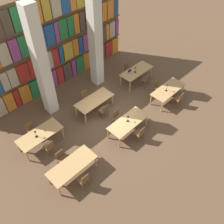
% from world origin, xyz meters
% --- Properties ---
extents(ground_plane, '(40.00, 40.00, 0.00)m').
position_xyz_m(ground_plane, '(0.00, 0.00, 0.00)').
color(ground_plane, brown).
extents(bookshelf_bank, '(10.42, 0.35, 5.50)m').
position_xyz_m(bookshelf_bank, '(-0.03, 4.49, 2.68)').
color(bookshelf_bank, brown).
rests_on(bookshelf_bank, ground_plane).
extents(pillar_left, '(0.59, 0.59, 6.00)m').
position_xyz_m(pillar_left, '(-1.76, 2.92, 3.00)').
color(pillar_left, beige).
rests_on(pillar_left, ground_plane).
extents(pillar_center, '(0.59, 0.59, 6.00)m').
position_xyz_m(pillar_center, '(1.76, 2.92, 3.00)').
color(pillar_center, beige).
rests_on(pillar_center, ground_plane).
extents(reading_table_0, '(2.18, 0.94, 0.77)m').
position_xyz_m(reading_table_0, '(-3.52, -1.19, 0.69)').
color(reading_table_0, tan).
rests_on(reading_table_0, ground_plane).
extents(chair_0, '(0.42, 0.40, 0.90)m').
position_xyz_m(chair_0, '(-3.53, -1.94, 0.49)').
color(chair_0, brown).
rests_on(chair_0, ground_plane).
extents(chair_1, '(0.42, 0.40, 0.90)m').
position_xyz_m(chair_1, '(-3.53, -0.44, 0.49)').
color(chair_1, brown).
rests_on(chair_1, ground_plane).
extents(reading_table_1, '(2.18, 0.94, 0.77)m').
position_xyz_m(reading_table_1, '(0.04, -1.21, 0.69)').
color(reading_table_1, tan).
rests_on(reading_table_1, ground_plane).
extents(chair_2, '(0.42, 0.40, 0.90)m').
position_xyz_m(chair_2, '(0.07, -1.96, 0.49)').
color(chair_2, brown).
rests_on(chair_2, ground_plane).
extents(chair_3, '(0.42, 0.40, 0.90)m').
position_xyz_m(chair_3, '(0.07, -0.46, 0.49)').
color(chair_3, brown).
rests_on(chair_3, ground_plane).
extents(desk_lamp_0, '(0.14, 0.14, 0.40)m').
position_xyz_m(desk_lamp_0, '(0.05, -1.18, 1.03)').
color(desk_lamp_0, black).
rests_on(desk_lamp_0, reading_table_1).
extents(reading_table_2, '(2.18, 0.94, 0.77)m').
position_xyz_m(reading_table_2, '(3.49, -1.16, 0.69)').
color(reading_table_2, tan).
rests_on(reading_table_2, ground_plane).
extents(chair_4, '(0.42, 0.40, 0.90)m').
position_xyz_m(chair_4, '(3.52, -1.92, 0.49)').
color(chair_4, brown).
rests_on(chair_4, ground_plane).
extents(chair_5, '(0.42, 0.40, 0.90)m').
position_xyz_m(chair_5, '(3.52, -0.41, 0.49)').
color(chair_5, brown).
rests_on(chair_5, ground_plane).
extents(desk_lamp_1, '(0.14, 0.14, 0.46)m').
position_xyz_m(desk_lamp_1, '(3.30, -1.15, 1.08)').
color(desk_lamp_1, black).
rests_on(desk_lamp_1, reading_table_2).
extents(reading_table_3, '(2.18, 0.94, 0.77)m').
position_xyz_m(reading_table_3, '(-3.52, 1.24, 0.69)').
color(reading_table_3, tan).
rests_on(reading_table_3, ground_plane).
extents(chair_6, '(0.42, 0.40, 0.90)m').
position_xyz_m(chair_6, '(-3.56, 0.49, 0.49)').
color(chair_6, brown).
rests_on(chair_6, ground_plane).
extents(chair_7, '(0.42, 0.40, 0.90)m').
position_xyz_m(chair_7, '(-3.56, 2.00, 0.49)').
color(chair_7, brown).
rests_on(chair_7, ground_plane).
extents(desk_lamp_2, '(0.14, 0.14, 0.43)m').
position_xyz_m(desk_lamp_2, '(-3.71, 1.20, 1.06)').
color(desk_lamp_2, black).
rests_on(desk_lamp_2, reading_table_3).
extents(reading_table_4, '(2.18, 0.94, 0.77)m').
position_xyz_m(reading_table_4, '(-0.07, 1.16, 0.69)').
color(reading_table_4, tan).
rests_on(reading_table_4, ground_plane).
extents(chair_8, '(0.42, 0.40, 0.90)m').
position_xyz_m(chair_8, '(-0.07, 0.41, 0.49)').
color(chair_8, brown).
rests_on(chair_8, ground_plane).
extents(chair_9, '(0.42, 0.40, 0.90)m').
position_xyz_m(chair_9, '(-0.07, 1.92, 0.49)').
color(chair_9, brown).
rests_on(chair_9, ground_plane).
extents(reading_table_5, '(2.18, 0.94, 0.77)m').
position_xyz_m(reading_table_5, '(3.55, 1.27, 0.69)').
color(reading_table_5, tan).
rests_on(reading_table_5, ground_plane).
extents(chair_10, '(0.42, 0.40, 0.90)m').
position_xyz_m(chair_10, '(3.58, 0.52, 0.49)').
color(chair_10, brown).
rests_on(chair_10, ground_plane).
extents(chair_11, '(0.42, 0.40, 0.90)m').
position_xyz_m(chair_11, '(3.58, 2.02, 0.49)').
color(chair_11, brown).
rests_on(chair_11, ground_plane).
extents(desk_lamp_3, '(0.14, 0.14, 0.40)m').
position_xyz_m(desk_lamp_3, '(3.36, 1.23, 1.03)').
color(desk_lamp_3, black).
rests_on(desk_lamp_3, reading_table_5).
extents(laptop, '(0.32, 0.22, 0.21)m').
position_xyz_m(laptop, '(3.12, 1.55, 0.81)').
color(laptop, silver).
rests_on(laptop, reading_table_5).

